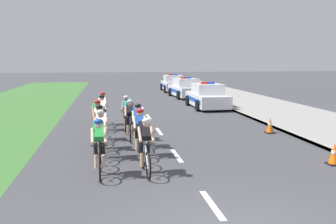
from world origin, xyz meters
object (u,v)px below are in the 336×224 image
at_px(cyclist_eleventh, 103,108).
at_px(cyclist_ninth, 102,112).
at_px(cyclist_second, 145,145).
at_px(cyclist_sixth, 138,124).
at_px(cyclist_eighth, 130,119).
at_px(police_car_nearest, 207,97).
at_px(cyclist_seventh, 97,119).
at_px(traffic_cone_near, 270,125).
at_px(cyclist_tenth, 127,113).
at_px(police_car_third, 173,84).
at_px(police_car_second, 186,89).
at_px(cyclist_third, 102,133).
at_px(cyclist_lead, 99,146).
at_px(cyclist_fourth, 140,131).
at_px(cyclist_fifth, 99,126).
at_px(traffic_cone_mid, 334,154).

bearing_deg(cyclist_eleventh, cyclist_ninth, -89.76).
bearing_deg(cyclist_second, cyclist_sixth, 88.85).
relative_size(cyclist_eighth, police_car_nearest, 0.39).
xyz_separation_m(cyclist_sixth, cyclist_seventh, (-1.38, 1.36, 0.00)).
height_order(cyclist_seventh, traffic_cone_near, cyclist_seventh).
bearing_deg(cyclist_tenth, police_car_third, 74.56).
bearing_deg(police_car_nearest, cyclist_second, -111.74).
relative_size(cyclist_seventh, police_car_second, 0.38).
relative_size(cyclist_eighth, cyclist_tenth, 1.00).
distance_m(cyclist_ninth, police_car_second, 14.27).
bearing_deg(traffic_cone_near, cyclist_eighth, -176.15).
bearing_deg(police_car_second, cyclist_ninth, -115.88).
xyz_separation_m(cyclist_eighth, cyclist_eleventh, (-1.03, 3.35, 0.00)).
bearing_deg(cyclist_eighth, cyclist_third, -111.39).
bearing_deg(cyclist_lead, cyclist_fourth, 56.10).
relative_size(cyclist_lead, cyclist_fourth, 1.00).
bearing_deg(cyclist_eleventh, police_car_third, 70.04).
bearing_deg(cyclist_tenth, police_car_nearest, 52.76).
relative_size(cyclist_sixth, police_car_nearest, 0.39).
bearing_deg(cyclist_ninth, cyclist_seventh, -94.83).
height_order(cyclist_eighth, cyclist_tenth, same).
height_order(cyclist_third, cyclist_sixth, same).
height_order(cyclist_sixth, cyclist_seventh, same).
bearing_deg(police_car_third, cyclist_fifth, -106.08).
distance_m(cyclist_third, cyclist_eleventh, 5.90).
height_order(cyclist_third, traffic_cone_near, cyclist_third).
xyz_separation_m(cyclist_fifth, police_car_nearest, (6.29, 9.77, -0.11)).
height_order(cyclist_eleventh, police_car_third, police_car_third).
xyz_separation_m(cyclist_third, cyclist_sixth, (1.19, 1.31, 0.00)).
bearing_deg(cyclist_ninth, cyclist_third, -89.63).
bearing_deg(cyclist_fifth, cyclist_lead, -88.86).
height_order(cyclist_seventh, cyclist_tenth, same).
xyz_separation_m(cyclist_tenth, traffic_cone_mid, (5.52, -5.80, -0.48)).
bearing_deg(cyclist_seventh, cyclist_eighth, -6.06).
xyz_separation_m(cyclist_fourth, police_car_third, (5.06, 22.98, -0.11)).
bearing_deg(cyclist_seventh, cyclist_fifth, -86.41).
height_order(cyclist_eleventh, traffic_cone_near, cyclist_eleventh).
bearing_deg(police_car_third, cyclist_tenth, -105.44).
bearing_deg(cyclist_third, cyclist_seventh, 94.03).
bearing_deg(police_car_second, cyclist_second, -104.85).
height_order(cyclist_second, cyclist_fifth, same).
xyz_separation_m(cyclist_sixth, police_car_second, (5.01, 16.08, -0.11)).
height_order(cyclist_fourth, cyclist_eighth, same).
relative_size(cyclist_lead, police_car_nearest, 0.39).
bearing_deg(police_car_nearest, cyclist_sixth, -117.35).
xyz_separation_m(cyclist_fifth, traffic_cone_near, (6.74, 1.71, -0.48)).
bearing_deg(traffic_cone_near, police_car_third, 91.28).
height_order(cyclist_second, cyclist_third, same).
bearing_deg(cyclist_lead, police_car_third, 75.85).
xyz_separation_m(cyclist_second, cyclist_eleventh, (-1.16, 7.62, 0.00)).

